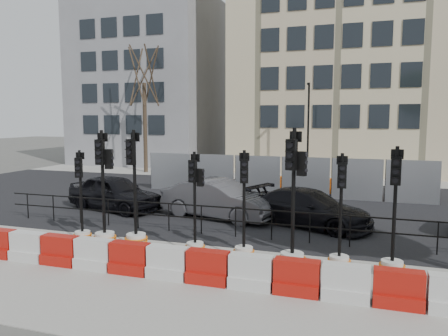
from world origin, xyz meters
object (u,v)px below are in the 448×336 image
(traffic_signal_d, at_px, (195,231))
(car_c, at_px, (309,208))
(traffic_signal_h, at_px, (393,250))
(traffic_signal_a, at_px, (82,224))
(car_a, at_px, (115,193))

(traffic_signal_d, height_order, car_c, traffic_signal_d)
(traffic_signal_d, bearing_deg, car_c, 62.96)
(car_c, bearing_deg, traffic_signal_h, -127.59)
(traffic_signal_d, distance_m, traffic_signal_h, 5.27)
(traffic_signal_a, relative_size, car_a, 0.62)
(traffic_signal_h, height_order, car_a, traffic_signal_h)
(traffic_signal_h, height_order, car_c, traffic_signal_h)
(traffic_signal_d, height_order, traffic_signal_h, traffic_signal_h)
(traffic_signal_d, xyz_separation_m, car_a, (-5.51, 4.55, 0.04))
(traffic_signal_d, bearing_deg, traffic_signal_a, -176.44)
(traffic_signal_a, bearing_deg, car_c, 16.92)
(traffic_signal_d, xyz_separation_m, car_c, (2.66, 4.34, -0.04))
(traffic_signal_a, height_order, car_a, traffic_signal_a)
(traffic_signal_h, bearing_deg, car_a, 164.21)
(traffic_signal_h, distance_m, car_a, 11.71)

